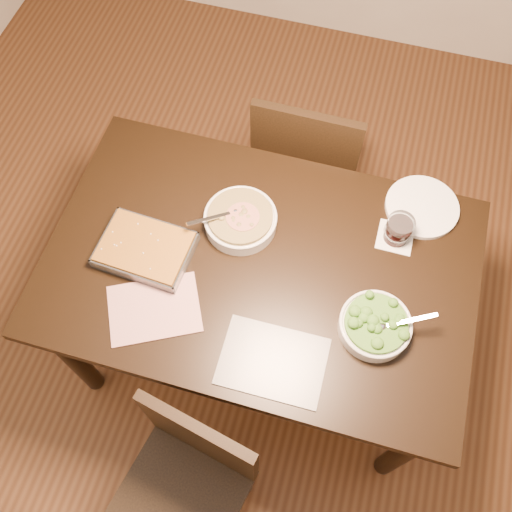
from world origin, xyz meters
TOP-DOWN VIEW (x-y plane):
  - ground at (0.00, 0.00)m, footprint 4.00×4.00m
  - room at (0.00, 0.00)m, footprint 4.04×4.04m
  - table at (0.00, 0.00)m, footprint 1.40×0.90m
  - magazine_a at (-0.28, -0.24)m, footprint 0.34×0.31m
  - magazine_b at (0.12, -0.30)m, footprint 0.32×0.23m
  - coaster at (0.41, 0.22)m, footprint 0.12×0.12m
  - stew_bowl at (-0.10, 0.13)m, footprint 0.25×0.25m
  - broccoli_bowl at (0.40, -0.12)m, footprint 0.24×0.22m
  - baking_dish at (-0.37, -0.06)m, footprint 0.31×0.23m
  - wine_tumbler at (0.41, 0.22)m, footprint 0.09×0.09m
  - dinner_plate at (0.47, 0.36)m, footprint 0.25×0.25m
  - chair_near at (-0.05, -0.65)m, footprint 0.45×0.45m
  - chair_far at (0.02, 0.65)m, footprint 0.42×0.42m

SIDE VIEW (x-z plane):
  - ground at x=0.00m, z-range 0.00..0.00m
  - chair_near at x=-0.05m, z-range 0.05..0.86m
  - chair_far at x=0.02m, z-range 0.05..0.93m
  - table at x=0.00m, z-range 0.28..1.03m
  - coaster at x=0.41m, z-range 0.75..0.75m
  - magazine_b at x=0.12m, z-range 0.75..0.76m
  - magazine_a at x=-0.28m, z-range 0.75..0.76m
  - dinner_plate at x=0.47m, z-range 0.75..0.77m
  - baking_dish at x=-0.37m, z-range 0.75..0.80m
  - broccoli_bowl at x=0.40m, z-range 0.74..0.82m
  - stew_bowl at x=-0.10m, z-range 0.74..0.83m
  - wine_tumbler at x=0.41m, z-range 0.76..0.85m
  - room at x=0.00m, z-range 0.35..3.07m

